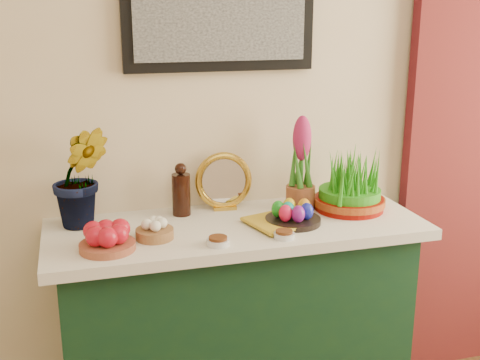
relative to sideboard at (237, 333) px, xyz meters
name	(u,v)px	position (x,y,z in m)	size (l,w,h in m)	color
sideboard	(237,333)	(0.00, 0.00, 0.00)	(1.30, 0.45, 0.85)	#123419
tablecloth	(236,228)	(0.00, 0.00, 0.45)	(1.40, 0.55, 0.04)	silver
hyacinth_green	(80,160)	(-0.55, 0.12, 0.71)	(0.25, 0.21, 0.50)	#2F7820
apple_bowl	(107,239)	(-0.48, -0.14, 0.50)	(0.20, 0.20, 0.09)	brown
garlic_basket	(155,230)	(-0.32, -0.08, 0.50)	(0.16, 0.16, 0.07)	olive
vinegar_cruet	(181,192)	(-0.18, 0.15, 0.56)	(0.07, 0.07, 0.21)	black
mirror	(224,182)	(0.00, 0.18, 0.58)	(0.23, 0.08, 0.23)	gold
book	(255,227)	(0.04, -0.10, 0.48)	(0.14, 0.20, 0.03)	gold
spice_dish_left	(218,241)	(-0.12, -0.20, 0.48)	(0.08, 0.08, 0.03)	silver
spice_dish_right	(284,235)	(0.12, -0.20, 0.48)	(0.07, 0.07, 0.03)	silver
egg_plate	(293,215)	(0.20, -0.06, 0.50)	(0.27, 0.27, 0.09)	black
hyacinth_pink	(301,168)	(0.29, 0.09, 0.63)	(0.12, 0.12, 0.38)	brown
wheatgrass_sabzeh	(350,185)	(0.47, 0.03, 0.57)	(0.28, 0.28, 0.23)	#820A02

